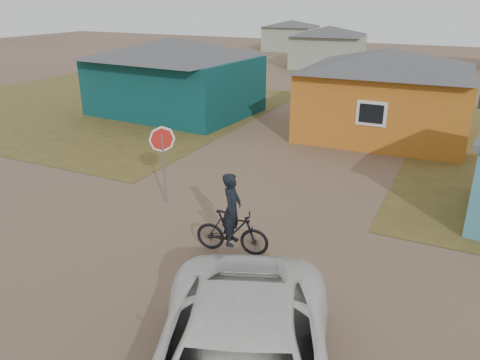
% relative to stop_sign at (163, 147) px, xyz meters
% --- Properties ---
extents(ground, '(120.00, 120.00, 0.00)m').
position_rel_stop_sign_xyz_m(ground, '(2.08, -3.23, -1.80)').
color(ground, brown).
extents(grass_nw, '(20.00, 18.00, 0.00)m').
position_rel_stop_sign_xyz_m(grass_nw, '(-11.92, 9.77, -1.80)').
color(grass_nw, brown).
rests_on(grass_nw, ground).
extents(house_teal, '(8.93, 7.08, 4.00)m').
position_rel_stop_sign_xyz_m(house_teal, '(-6.42, 10.27, 0.25)').
color(house_teal, '#0A3638').
rests_on(house_teal, ground).
extents(house_yellow, '(7.72, 6.76, 3.90)m').
position_rel_stop_sign_xyz_m(house_yellow, '(4.58, 10.77, 0.20)').
color(house_yellow, '#BD691D').
rests_on(house_yellow, ground).
extents(house_pale_west, '(7.04, 6.15, 3.60)m').
position_rel_stop_sign_xyz_m(house_pale_west, '(-3.92, 30.77, 0.05)').
color(house_pale_west, '#929D87').
rests_on(house_pale_west, ground).
extents(house_pale_north, '(6.28, 5.81, 3.40)m').
position_rel_stop_sign_xyz_m(house_pale_north, '(-11.92, 42.77, -0.05)').
color(house_pale_north, '#929D87').
rests_on(house_pale_north, ground).
extents(stop_sign, '(0.75, 0.36, 2.45)m').
position_rel_stop_sign_xyz_m(stop_sign, '(0.00, 0.00, 0.00)').
color(stop_sign, gray).
rests_on(stop_sign, ground).
extents(cyclist, '(1.93, 0.85, 2.11)m').
position_rel_stop_sign_xyz_m(cyclist, '(3.23, -1.78, -1.04)').
color(cyclist, black).
rests_on(cyclist, ground).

